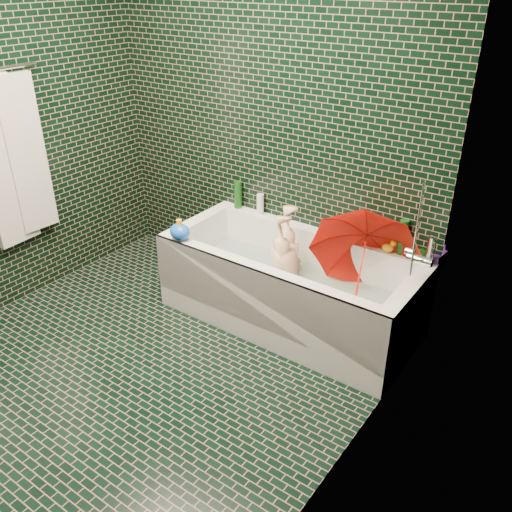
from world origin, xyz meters
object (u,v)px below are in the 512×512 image
Objects in this scene: rubber_duck at (389,247)px; bath_toy at (180,231)px; bathtub at (289,294)px; umbrella at (362,264)px; child at (288,276)px.

rubber_duck is 1.36m from bath_toy.
rubber_duck is at bearing 31.99° from bathtub.
rubber_duck is 0.63× the size of bath_toy.
bath_toy is at bearing -175.27° from rubber_duck.
rubber_duck reaches higher than bathtub.
bathtub is 2.58× the size of umbrella.
umbrella reaches higher than bathtub.
bath_toy reaches higher than bathtub.
rubber_duck is (0.53, 0.33, 0.38)m from bathtub.
bath_toy reaches higher than rubber_duck.
umbrella is 0.26m from rubber_duck.
bath_toy is at bearing -155.17° from bathtub.
child is at bearing 17.95° from bath_toy.
umbrella is at bearing 6.27° from bath_toy.
bath_toy is (-0.62, -0.37, 0.30)m from child.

